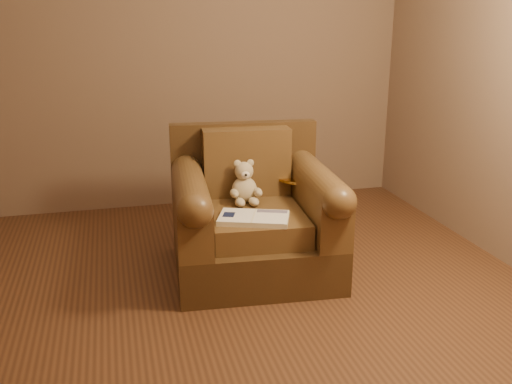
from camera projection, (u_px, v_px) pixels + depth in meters
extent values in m
plane|color=#55321D|center=(226.00, 306.00, 3.38)|extent=(4.00, 4.00, 0.00)
cube|color=#7A5F4B|center=(176.00, 52.00, 4.83)|extent=(4.00, 0.02, 2.70)
cube|color=#7A5F4B|center=(418.00, 173.00, 1.13)|extent=(4.00, 0.02, 2.70)
cube|color=#422C16|center=(254.00, 250.00, 3.81)|extent=(1.11, 1.06, 0.29)
cube|color=#422C16|center=(244.00, 166.00, 4.08)|extent=(1.04, 0.18, 0.64)
cube|color=brown|center=(255.00, 222.00, 3.69)|extent=(0.65, 0.77, 0.15)
cube|color=brown|center=(247.00, 162.00, 3.94)|extent=(0.61, 0.21, 0.46)
cube|color=brown|center=(191.00, 213.00, 3.60)|extent=(0.27, 0.89, 0.33)
cube|color=brown|center=(317.00, 205.00, 3.74)|extent=(0.27, 0.89, 0.33)
cylinder|color=brown|center=(190.00, 188.00, 3.55)|extent=(0.27, 0.89, 0.21)
cylinder|color=brown|center=(318.00, 181.00, 3.69)|extent=(0.27, 0.89, 0.21)
ellipsoid|color=tan|center=(244.00, 190.00, 3.82)|extent=(0.17, 0.15, 0.18)
sphere|color=tan|center=(244.00, 171.00, 3.80)|extent=(0.13, 0.13, 0.13)
ellipsoid|color=tan|center=(237.00, 164.00, 3.78)|extent=(0.05, 0.03, 0.05)
ellipsoid|color=tan|center=(250.00, 163.00, 3.79)|extent=(0.05, 0.03, 0.05)
ellipsoid|color=beige|center=(245.00, 175.00, 3.74)|extent=(0.06, 0.04, 0.05)
sphere|color=black|center=(246.00, 175.00, 3.72)|extent=(0.02, 0.02, 0.02)
ellipsoid|color=tan|center=(234.00, 193.00, 3.74)|extent=(0.06, 0.11, 0.06)
ellipsoid|color=tan|center=(258.00, 192.00, 3.77)|extent=(0.06, 0.11, 0.06)
ellipsoid|color=tan|center=(240.00, 202.00, 3.73)|extent=(0.07, 0.11, 0.06)
ellipsoid|color=tan|center=(254.00, 202.00, 3.75)|extent=(0.07, 0.11, 0.06)
cube|color=beige|center=(254.00, 218.00, 3.48)|extent=(0.49, 0.39, 0.03)
cube|color=white|center=(237.00, 215.00, 3.49)|extent=(0.28, 0.31, 0.00)
cube|color=white|center=(271.00, 216.00, 3.47)|extent=(0.28, 0.31, 0.00)
cube|color=beige|center=(254.00, 216.00, 3.48)|extent=(0.10, 0.24, 0.00)
cube|color=#0F1638|center=(229.00, 215.00, 3.50)|extent=(0.10, 0.11, 0.00)
cube|color=slate|center=(272.00, 211.00, 3.55)|extent=(0.20, 0.12, 0.00)
cylinder|color=#B78232|center=(301.00, 247.00, 4.20)|extent=(0.32, 0.32, 0.02)
cylinder|color=#B78232|center=(302.00, 212.00, 4.11)|extent=(0.03, 0.03, 0.53)
cylinder|color=#B78232|center=(302.00, 176.00, 4.03)|extent=(0.41, 0.41, 0.02)
cylinder|color=#B78232|center=(302.00, 178.00, 4.04)|extent=(0.03, 0.03, 0.02)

